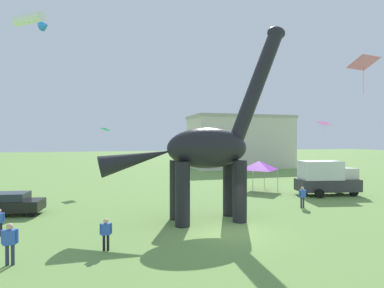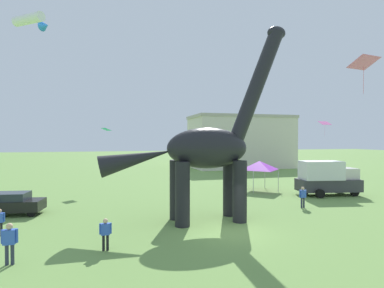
{
  "view_description": "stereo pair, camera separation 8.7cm",
  "coord_description": "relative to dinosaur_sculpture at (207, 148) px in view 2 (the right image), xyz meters",
  "views": [
    {
      "loc": [
        -6.69,
        -15.83,
        5.22
      ],
      "look_at": [
        -1.42,
        3.51,
        4.9
      ],
      "focal_mm": 28.65,
      "sensor_mm": 36.0,
      "label": 1
    },
    {
      "loc": [
        -6.6,
        -15.86,
        5.22
      ],
      "look_at": [
        -1.42,
        3.51,
        4.9
      ],
      "focal_mm": 28.65,
      "sensor_mm": 36.0,
      "label": 2
    }
  ],
  "objects": [
    {
      "name": "parked_sedan_left",
      "position": [
        -12.62,
        4.83,
        -3.85
      ],
      "size": [
        4.41,
        2.35,
        1.55
      ],
      "rotation": [
        0.0,
        0.0,
        -0.14
      ],
      "color": "black",
      "rests_on": "ground_plane"
    },
    {
      "name": "background_building_block",
      "position": [
        17.41,
        33.86,
        0.12
      ],
      "size": [
        18.23,
        9.84,
        9.52
      ],
      "color": "beige",
      "rests_on": "ground_plane"
    },
    {
      "name": "kite_mid_right",
      "position": [
        -9.95,
        -0.63,
        6.88
      ],
      "size": [
        1.9,
        1.96,
        0.55
      ],
      "color": "white"
    },
    {
      "name": "parked_box_truck",
      "position": [
        13.54,
        5.53,
        -3.0
      ],
      "size": [
        5.89,
        3.07,
        3.2
      ],
      "rotation": [
        0.0,
        0.0,
        -0.18
      ],
      "color": "#38383D",
      "rests_on": "ground_plane"
    },
    {
      "name": "kite_high_right",
      "position": [
        7.68,
        -4.62,
        4.83
      ],
      "size": [
        1.68,
        1.28,
        2.02
      ],
      "color": "pink"
    },
    {
      "name": "person_strolling_adult",
      "position": [
        8.14,
        1.53,
        -3.68
      ],
      "size": [
        0.6,
        0.27,
        1.61
      ],
      "rotation": [
        0.0,
        0.0,
        1.14
      ],
      "color": "#2D3347",
      "rests_on": "ground_plane"
    },
    {
      "name": "ground_plane",
      "position": [
        0.64,
        -2.78,
        -4.65
      ],
      "size": [
        240.0,
        240.0,
        0.0
      ],
      "primitive_type": "plane",
      "color": "#6B9347"
    },
    {
      "name": "festival_canopy_tent",
      "position": [
        8.74,
        9.66,
        -2.11
      ],
      "size": [
        3.15,
        3.15,
        3.0
      ],
      "color": "#B2B2B7",
      "rests_on": "ground_plane"
    },
    {
      "name": "kite_near_high",
      "position": [
        -6.37,
        15.41,
        1.62
      ],
      "size": [
        1.16,
        1.3,
        0.28
      ],
      "color": "#19B2B7"
    },
    {
      "name": "person_far_spectator",
      "position": [
        -10.01,
        -4.5,
        -3.6
      ],
      "size": [
        0.65,
        0.29,
        1.74
      ],
      "rotation": [
        0.0,
        0.0,
        1.88
      ],
      "color": "#2D3347",
      "rests_on": "ground_plane"
    },
    {
      "name": "dinosaur_sculpture",
      "position": [
        0.0,
        0.0,
        0.0
      ],
      "size": [
        12.3,
        2.61,
        12.86
      ],
      "rotation": [
        0.0,
        0.0,
        0.3
      ],
      "color": "black",
      "rests_on": "ground_plane"
    },
    {
      "name": "kite_far_right",
      "position": [
        15.74,
        8.69,
        2.25
      ],
      "size": [
        1.19,
        0.84,
        1.55
      ],
      "color": "pink"
    },
    {
      "name": "person_vendor_side",
      "position": [
        -6.19,
        -3.84,
        -3.73
      ],
      "size": [
        0.57,
        0.25,
        1.51
      ],
      "rotation": [
        0.0,
        0.0,
        6.22
      ],
      "color": "black",
      "rests_on": "ground_plane"
    }
  ]
}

